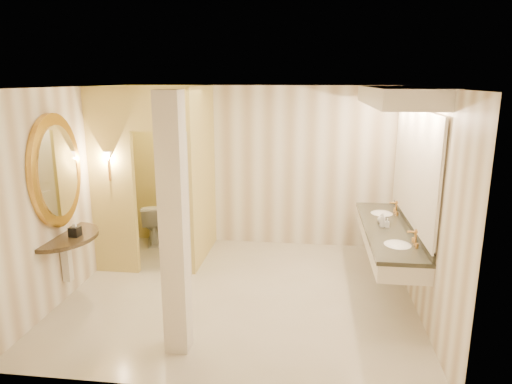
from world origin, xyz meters
TOP-DOWN VIEW (x-y plane):
  - floor at (0.00, 0.00)m, footprint 4.50×4.50m
  - ceiling at (0.00, 0.00)m, footprint 4.50×4.50m
  - wall_back at (0.00, 2.00)m, footprint 4.50×0.02m
  - wall_front at (0.00, -2.00)m, footprint 4.50×0.02m
  - wall_left at (-2.25, 0.00)m, footprint 0.02×4.00m
  - wall_right at (2.25, 0.00)m, footprint 0.02×4.00m
  - toilet_closet at (-1.12, 0.97)m, footprint 1.50×1.55m
  - wall_sconce at (-1.93, 0.43)m, footprint 0.14×0.14m
  - vanity at (1.98, 0.40)m, footprint 0.75×2.63m
  - console_shelf at (-2.21, -0.42)m, footprint 1.09×1.09m
  - pillar at (-0.45, -1.35)m, footprint 0.25×0.25m
  - tissue_box at (-2.02, -0.45)m, footprint 0.13×0.13m
  - toilet at (-1.81, 1.75)m, footprint 0.62×0.80m
  - soap_bottle_a at (1.92, 0.40)m, footprint 0.05×0.06m
  - soap_bottle_b at (1.87, 0.58)m, footprint 0.13×0.13m
  - soap_bottle_c at (1.86, 0.40)m, footprint 0.09×0.09m

SIDE VIEW (x-z plane):
  - floor at x=0.00m, z-range 0.00..0.00m
  - toilet at x=-1.81m, z-range 0.00..0.72m
  - soap_bottle_a at x=1.92m, z-range 0.88..0.99m
  - tissue_box at x=-2.02m, z-range 0.88..1.00m
  - soap_bottle_b at x=1.87m, z-range 0.88..1.01m
  - soap_bottle_c at x=1.86m, z-range 0.88..1.08m
  - console_shelf at x=-2.21m, z-range 0.35..2.35m
  - wall_back at x=0.00m, z-range 0.00..2.70m
  - wall_front at x=0.00m, z-range 0.00..2.70m
  - wall_left at x=-2.25m, z-range 0.00..2.70m
  - wall_right at x=2.25m, z-range 0.00..2.70m
  - pillar at x=-0.45m, z-range 0.00..2.70m
  - toilet_closet at x=-1.12m, z-range 0.04..2.74m
  - vanity at x=1.98m, z-range 0.58..2.67m
  - wall_sconce at x=-1.93m, z-range 1.52..1.94m
  - ceiling at x=0.00m, z-range 2.70..2.70m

